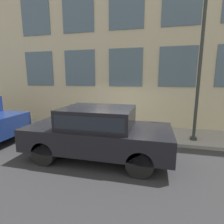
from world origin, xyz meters
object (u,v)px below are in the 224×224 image
(person, at_px, (104,119))
(street_lamp, at_px, (201,50))
(fire_hydrant, at_px, (120,127))
(parked_car_charcoal_near, at_px, (98,130))

(person, bearing_deg, street_lamp, -84.31)
(fire_hydrant, bearing_deg, street_lamp, -84.92)
(fire_hydrant, height_order, street_lamp, street_lamp)
(person, bearing_deg, parked_car_charcoal_near, -164.13)
(person, height_order, parked_car_charcoal_near, parked_car_charcoal_near)
(fire_hydrant, relative_size, parked_car_charcoal_near, 0.17)
(fire_hydrant, xyz_separation_m, street_lamp, (0.26, -2.96, 3.07))
(fire_hydrant, xyz_separation_m, parked_car_charcoal_near, (-1.88, 0.36, 0.40))
(fire_hydrant, bearing_deg, parked_car_charcoal_near, 169.04)
(person, xyz_separation_m, parked_car_charcoal_near, (-2.07, -0.41, 0.15))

